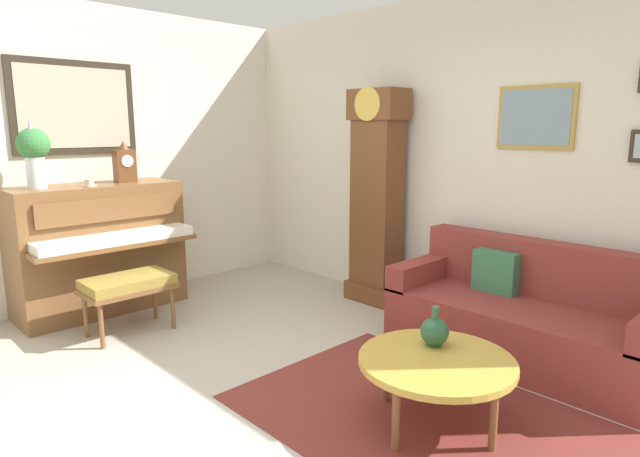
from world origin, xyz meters
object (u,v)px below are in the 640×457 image
(piano, at_px, (99,247))
(mantel_clock, at_px, (125,164))
(grandfather_clock, at_px, (377,203))
(flower_vase, at_px, (34,151))
(piano_bench, at_px, (128,285))
(teacup, at_px, (89,183))
(coffee_table, at_px, (436,363))
(couch, at_px, (525,317))
(green_jug, at_px, (435,331))

(piano, relative_size, mantel_clock, 3.79)
(grandfather_clock, distance_m, flower_vase, 3.00)
(piano_bench, bearing_deg, mantel_clock, 153.54)
(mantel_clock, relative_size, teacup, 3.28)
(coffee_table, xyz_separation_m, flower_vase, (-3.26, -1.05, 1.11))
(piano_bench, xyz_separation_m, coffee_table, (2.53, 0.65, -0.03))
(piano, xyz_separation_m, flower_vase, (0.00, -0.46, 0.89))
(coffee_table, relative_size, mantel_clock, 2.32)
(piano, distance_m, teacup, 0.62)
(piano, height_order, mantel_clock, mantel_clock)
(couch, relative_size, mantel_clock, 5.00)
(flower_vase, height_order, teacup, flower_vase)
(flower_vase, bearing_deg, piano, 90.14)
(coffee_table, height_order, teacup, teacup)
(piano_bench, bearing_deg, grandfather_clock, 67.70)
(coffee_table, bearing_deg, flower_vase, -162.20)
(coffee_table, distance_m, flower_vase, 3.60)
(piano_bench, bearing_deg, coffee_table, 14.41)
(piano_bench, xyz_separation_m, flower_vase, (-0.73, -0.40, 1.08))
(piano, distance_m, green_jug, 3.23)
(coffee_table, bearing_deg, piano, -169.90)
(couch, bearing_deg, piano, -150.57)
(piano, distance_m, grandfather_clock, 2.60)
(flower_vase, bearing_deg, mantel_clock, 89.96)
(mantel_clock, bearing_deg, piano_bench, -26.46)
(coffee_table, distance_m, mantel_clock, 3.41)
(mantel_clock, height_order, flower_vase, flower_vase)
(teacup, height_order, green_jug, teacup)
(green_jug, bearing_deg, coffee_table, -51.35)
(piano, xyz_separation_m, grandfather_clock, (1.59, 2.03, 0.37))
(teacup, bearing_deg, coffee_table, 11.88)
(piano, bearing_deg, teacup, -35.42)
(coffee_table, bearing_deg, mantel_clock, -174.99)
(piano_bench, relative_size, flower_vase, 1.21)
(piano_bench, height_order, mantel_clock, mantel_clock)
(piano, xyz_separation_m, coffee_table, (3.26, 0.58, -0.22))
(coffee_table, distance_m, green_jug, 0.21)
(couch, distance_m, coffee_table, 1.23)
(grandfather_clock, bearing_deg, piano, -128.13)
(piano_bench, xyz_separation_m, couch, (2.47, 1.88, -0.09))
(grandfather_clock, distance_m, couch, 1.75)
(piano_bench, xyz_separation_m, teacup, (-0.62, -0.01, 0.79))
(piano_bench, bearing_deg, green_jug, 18.11)
(coffee_table, height_order, mantel_clock, mantel_clock)
(couch, relative_size, teacup, 16.38)
(piano_bench, distance_m, mantel_clock, 1.24)
(piano_bench, height_order, flower_vase, flower_vase)
(flower_vase, xyz_separation_m, teacup, (0.11, 0.38, -0.29))
(mantel_clock, height_order, green_jug, mantel_clock)
(couch, bearing_deg, coffee_table, -87.58)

